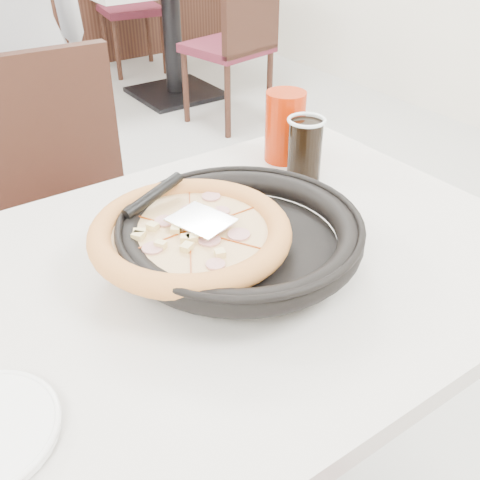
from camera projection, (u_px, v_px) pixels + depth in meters
main_table at (210, 416)px, 1.16m from camera, size 1.29×0.94×0.75m
chair_far at (78, 252)px, 1.48m from camera, size 0.44×0.44×0.95m
trivet at (206, 275)px, 0.91m from camera, size 0.12×0.12×0.04m
pizza_pan at (240, 244)px, 0.94m from camera, size 0.36×0.36×0.01m
pizza at (191, 241)px, 0.92m from camera, size 0.31×0.31×0.02m
pizza_server at (201, 220)px, 0.91m from camera, size 0.10×0.11×0.00m
cola_glass at (305, 151)px, 1.20m from camera, size 0.08×0.08×0.13m
red_cup at (285, 127)px, 1.27m from camera, size 0.10×0.10×0.16m
diner_person at (17, 50)px, 1.74m from camera, size 0.71×0.57×1.70m
bg_table_right at (173, 39)px, 3.72m from camera, size 1.28×0.93×0.75m
bg_chair_right_near at (227, 43)px, 3.25m from camera, size 0.49×0.49×0.95m
bg_chair_right_far at (130, 6)px, 4.14m from camera, size 0.48×0.48×0.95m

